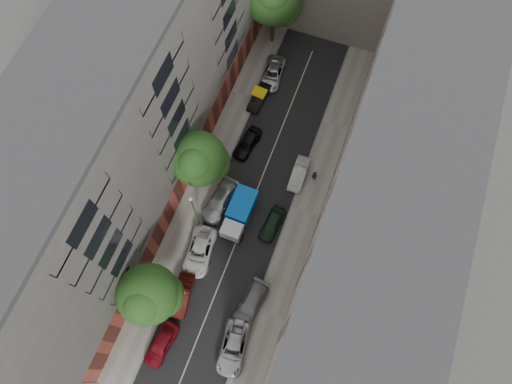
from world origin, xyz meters
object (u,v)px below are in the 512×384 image
at_px(car_right_1, 251,304).
at_px(tree_far, 274,1).
at_px(car_left_0, 161,344).
at_px(pedestrian, 314,175).
at_px(car_left_5, 259,98).
at_px(lamp_post, 194,209).
at_px(car_right_3, 299,174).
at_px(tree_near, 149,296).
at_px(car_left_4, 247,143).
at_px(car_right_0, 233,348).
at_px(car_left_6, 273,73).
at_px(car_left_1, 182,295).
at_px(car_right_2, 272,224).
at_px(car_left_3, 220,201).
at_px(car_left_2, 200,252).
at_px(tree_mid, 199,161).
at_px(tarp_truck, 239,213).

xyz_separation_m(car_right_1, tree_far, (-8.60, 30.16, 5.89)).
relative_size(car_left_0, pedestrian, 2.54).
height_order(car_left_5, lamp_post, lamp_post).
xyz_separation_m(car_right_3, tree_near, (-8.10, -17.38, 4.61)).
xyz_separation_m(car_right_3, lamp_post, (-7.80, -8.57, 3.79)).
relative_size(car_left_4, car_right_0, 0.82).
xyz_separation_m(car_left_6, lamp_post, (-0.94, -19.57, 3.78)).
bearing_deg(car_left_0, car_left_5, 98.58).
bearing_deg(car_left_5, pedestrian, -33.95).
bearing_deg(car_left_6, tree_far, 105.18).
bearing_deg(lamp_post, car_right_3, 47.69).
bearing_deg(car_left_4, car_left_1, -80.28).
xyz_separation_m(car_left_0, car_left_1, (0.00, 4.69, -0.01)).
bearing_deg(car_right_0, lamp_post, 119.94).
bearing_deg(car_left_5, car_right_2, -59.58).
relative_size(car_left_3, car_right_3, 1.27).
distance_m(car_left_0, car_left_6, 31.60).
height_order(car_left_2, car_left_6, car_left_2).
bearing_deg(car_right_1, lamp_post, 151.25).
xyz_separation_m(car_left_1, car_left_6, (-0.46, 26.91, -0.03)).
bearing_deg(car_left_3, tree_far, 103.00).
distance_m(car_left_2, car_right_0, 9.64).
height_order(car_right_0, pedestrian, pedestrian).
distance_m(car_left_5, car_right_0, 26.95).
relative_size(car_left_1, car_left_6, 0.88).
relative_size(tree_mid, lamp_post, 1.18).
xyz_separation_m(car_left_3, pedestrian, (8.27, 6.04, 0.23)).
bearing_deg(car_right_1, car_left_3, 135.83).
relative_size(car_left_4, car_left_6, 0.86).
distance_m(car_left_1, car_right_3, 17.15).
distance_m(car_left_2, car_right_2, 7.73).
bearing_deg(tree_near, pedestrian, 61.15).
bearing_deg(car_left_3, lamp_post, -104.31).
distance_m(tarp_truck, car_right_1, 8.96).
distance_m(tarp_truck, tree_near, 12.19).
bearing_deg(car_left_2, car_right_1, -31.53).
bearing_deg(tree_far, lamp_post, -88.11).
bearing_deg(tarp_truck, tree_mid, 156.03).
relative_size(car_left_4, tree_near, 0.53).
height_order(car_right_0, lamp_post, lamp_post).
distance_m(car_left_4, car_right_2, 9.52).
bearing_deg(car_left_4, car_left_6, 102.51).
bearing_deg(car_right_3, car_left_1, -113.22).
height_order(car_right_1, lamp_post, lamp_post).
bearing_deg(tarp_truck, pedestrian, 50.43).
xyz_separation_m(tarp_truck, car_left_2, (-2.32, -4.89, -0.63)).
relative_size(tarp_truck, tree_far, 0.55).
bearing_deg(car_left_0, tarp_truck, 88.06).
relative_size(car_left_3, car_right_0, 1.01).
relative_size(car_right_0, car_right_3, 1.26).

